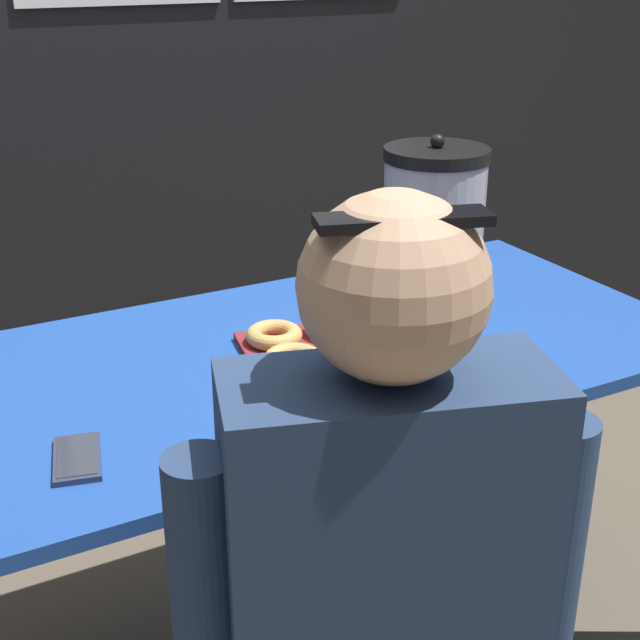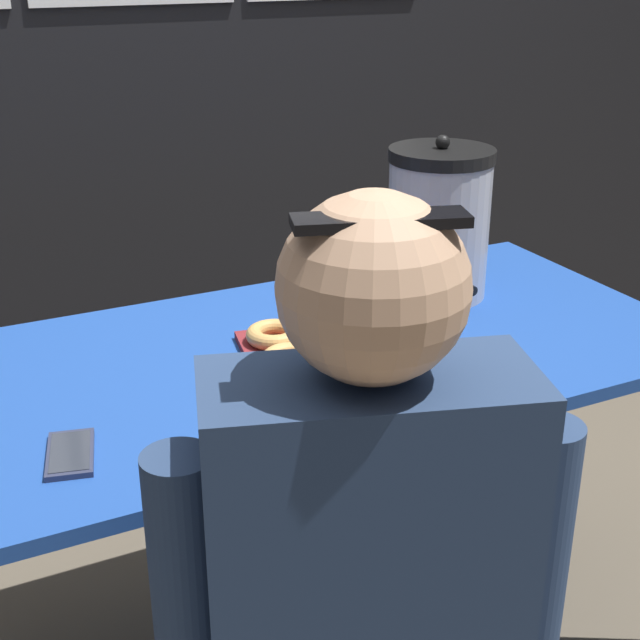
% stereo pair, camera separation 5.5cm
% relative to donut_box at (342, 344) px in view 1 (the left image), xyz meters
% --- Properties ---
extents(folding_table, '(1.55, 0.78, 0.78)m').
position_rel_donut_box_xyz_m(folding_table, '(-0.03, 0.05, -0.07)').
color(folding_table, '#1E479E').
rests_on(folding_table, ground).
extents(donut_box, '(0.42, 0.33, 0.05)m').
position_rel_donut_box_xyz_m(donut_box, '(0.00, 0.00, 0.00)').
color(donut_box, maroon).
rests_on(donut_box, folding_table).
extents(coffee_urn, '(0.24, 0.27, 0.37)m').
position_rel_donut_box_xyz_m(coffee_urn, '(0.35, 0.20, 0.15)').
color(coffee_urn, '#B7B7BC').
rests_on(coffee_urn, folding_table).
extents(cell_phone, '(0.10, 0.15, 0.01)m').
position_rel_donut_box_xyz_m(cell_phone, '(-0.56, -0.15, -0.02)').
color(cell_phone, '#2D334C').
rests_on(cell_phone, folding_table).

